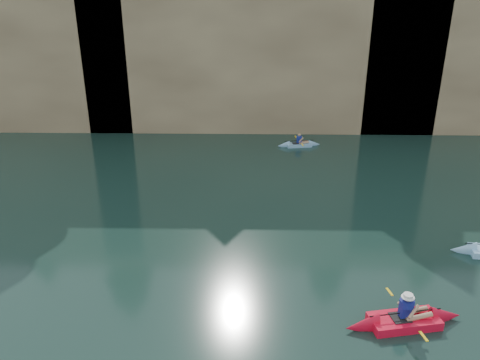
{
  "coord_description": "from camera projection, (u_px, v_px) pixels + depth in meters",
  "views": [
    {
      "loc": [
        1.23,
        -10.14,
        9.61
      ],
      "look_at": [
        0.9,
        5.76,
        3.0
      ],
      "focal_mm": 35.0,
      "sensor_mm": 36.0,
      "label": 1
    }
  ],
  "objects": [
    {
      "name": "sea_cave_east",
      "position": [
        376.0,
        101.0,
        32.28
      ],
      "size": [
        5.0,
        1.0,
        4.5
      ],
      "primitive_type": "cube",
      "color": "black",
      "rests_on": "ground"
    },
    {
      "name": "cliff",
      "position": [
        235.0,
        33.0,
        38.47
      ],
      "size": [
        70.0,
        16.0,
        12.0
      ],
      "primitive_type": "cube",
      "color": "tan",
      "rests_on": "ground"
    },
    {
      "name": "main_kayaker",
      "position": [
        404.0,
        320.0,
        14.26
      ],
      "size": [
        3.85,
        2.5,
        1.4
      ],
      "rotation": [
        0.0,
        0.0,
        0.19
      ],
      "color": "red",
      "rests_on": "ground"
    },
    {
      "name": "sea_cave_center",
      "position": [
        175.0,
        109.0,
        32.8
      ],
      "size": [
        3.5,
        1.0,
        3.2
      ],
      "primitive_type": "cube",
      "color": "black",
      "rests_on": "ground"
    },
    {
      "name": "kayaker_ltblue_mid",
      "position": [
        299.0,
        144.0,
        30.26
      ],
      "size": [
        2.87,
        2.12,
        1.06
      ],
      "rotation": [
        0.0,
        0.0,
        0.16
      ],
      "color": "#7FB1D6",
      "rests_on": "ground"
    },
    {
      "name": "cliff_slab_center",
      "position": [
        261.0,
        48.0,
        31.71
      ],
      "size": [
        24.0,
        2.4,
        11.4
      ],
      "primitive_type": "cube",
      "color": "tan",
      "rests_on": "ground"
    },
    {
      "name": "ground",
      "position": [
        204.0,
        357.0,
        13.08
      ],
      "size": [
        160.0,
        160.0,
        0.0
      ],
      "primitive_type": "plane",
      "color": "black",
      "rests_on": "ground"
    }
  ]
}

